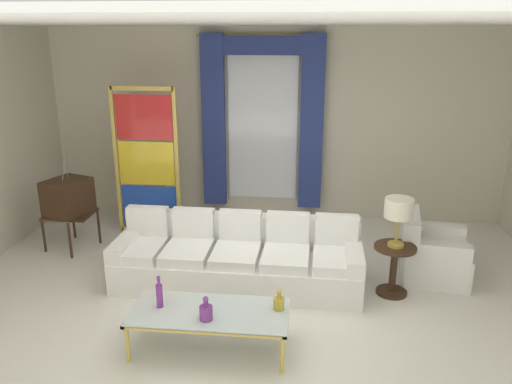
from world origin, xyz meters
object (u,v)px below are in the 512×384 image
bottle_amber_squat (159,294)px  vintage_tv (68,198)px  couch_white_long (238,259)px  bottle_blue_decanter (279,302)px  stained_glass_divider (147,166)px  peacock_figurine (166,231)px  armchair_white (429,255)px  coffee_table (209,314)px  bottle_crystal_tall (206,311)px  table_lamp_brass (399,210)px  round_side_table (394,265)px

bottle_amber_squat → vintage_tv: vintage_tv is taller
couch_white_long → bottle_amber_squat: 1.49m
bottle_blue_decanter → vintage_tv: size_ratio=0.16×
stained_glass_divider → peacock_figurine: 0.99m
couch_white_long → stained_glass_divider: size_ratio=1.33×
bottle_blue_decanter → armchair_white: size_ratio=0.23×
couch_white_long → peacock_figurine: couch_white_long is taller
coffee_table → vintage_tv: bearing=138.0°
peacock_figurine → vintage_tv: bearing=-171.3°
couch_white_long → coffee_table: bearing=-93.3°
bottle_crystal_tall → peacock_figurine: size_ratio=0.39×
bottle_blue_decanter → bottle_amber_squat: size_ratio=0.65×
vintage_tv → bottle_blue_decanter: bearing=-34.0°
stained_glass_divider → vintage_tv: bearing=-147.9°
coffee_table → armchair_white: (2.40, 1.79, -0.09)m
bottle_amber_squat → table_lamp_brass: table_lamp_brass is taller
coffee_table → table_lamp_brass: size_ratio=2.64×
bottle_blue_decanter → stained_glass_divider: size_ratio=0.10×
bottle_blue_decanter → peacock_figurine: (-1.74, 2.25, -0.26)m
coffee_table → vintage_tv: 3.24m
bottle_crystal_tall → armchair_white: (2.40, 1.94, -0.20)m
armchair_white → table_lamp_brass: size_ratio=1.63×
round_side_table → table_lamp_brass: bearing=180.0°
bottle_crystal_tall → armchair_white: size_ratio=0.25×
bottle_amber_squat → armchair_white: bearing=31.5°
bottle_blue_decanter → round_side_table: size_ratio=0.35×
coffee_table → peacock_figurine: peacock_figurine is taller
armchair_white → stained_glass_divider: 4.04m
stained_glass_divider → round_side_table: (3.34, -1.46, -0.70)m
couch_white_long → coffee_table: 1.38m
coffee_table → round_side_table: round_side_table is taller
bottle_crystal_tall → coffee_table: bearing=90.8°
stained_glass_divider → peacock_figurine: size_ratio=3.67×
vintage_tv → stained_glass_divider: stained_glass_divider is taller
armchair_white → round_side_table: size_ratio=1.57×
bottle_amber_squat → table_lamp_brass: 2.74m
bottle_crystal_tall → peacock_figurine: 2.74m
bottle_amber_squat → table_lamp_brass: (2.38, 1.27, 0.49)m
bottle_blue_decanter → table_lamp_brass: 1.81m
vintage_tv → armchair_white: bearing=-4.3°
bottle_amber_squat → stained_glass_divider: size_ratio=0.15×
couch_white_long → table_lamp_brass: (1.82, -0.08, 0.72)m
peacock_figurine → round_side_table: bearing=-19.5°
peacock_figurine → bottle_amber_squat: bearing=-75.3°
couch_white_long → peacock_figurine: bearing=140.2°
coffee_table → armchair_white: 3.00m
couch_white_long → round_side_table: size_ratio=4.93×
bottle_amber_squat → stained_glass_divider: 2.94m
bottle_blue_decanter → bottle_crystal_tall: bottle_crystal_tall is taller
armchair_white → table_lamp_brass: bearing=-135.4°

